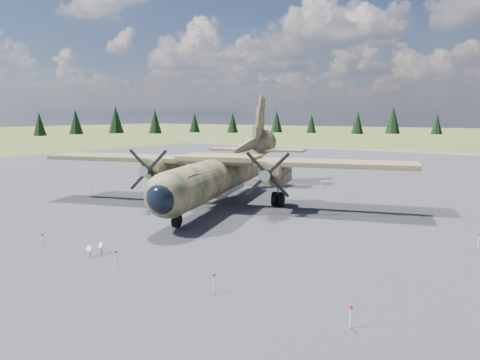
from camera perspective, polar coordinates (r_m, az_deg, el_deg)
The scene contains 7 objects.
ground at distance 35.42m, azimuth -0.55°, elevation -4.20°, with size 500.00×500.00×0.00m, color #4B5827.
apron at distance 43.92m, azimuth 6.77°, elevation -1.87°, with size 120.00×120.00×0.04m, color slate.
transport_plane at distance 40.02m, azimuth -1.93°, elevation 1.51°, with size 30.87×27.54×10.33m.
info_placard_left at distance 26.23m, azimuth -17.89°, elevation -8.08°, with size 0.40×0.20×0.61m.
info_placard_right at distance 26.68m, azimuth -16.60°, elevation -7.76°, with size 0.42×0.28×0.60m.
barrier_fence at distance 35.51m, azimuth -1.24°, elevation -3.34°, with size 33.12×29.62×0.85m.
treeline at distance 25.52m, azimuth -0.72°, elevation 1.97°, with size 326.29×327.82×10.98m.
Camera 1 is at (19.35, -28.70, 7.51)m, focal length 35.00 mm.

